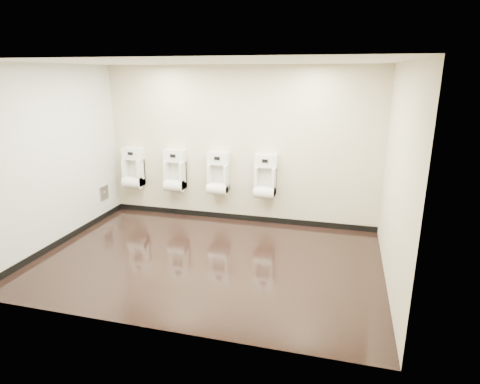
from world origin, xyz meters
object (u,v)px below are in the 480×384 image
Objects in this scene: access_panel at (104,192)px; urinal_2 at (218,176)px; urinal_1 at (175,174)px; urinal_3 at (265,180)px; urinal_0 at (133,171)px.

access_panel is 2.20m from urinal_2.
urinal_3 is at bearing 0.00° from urinal_1.
urinal_2 is (2.13, 0.41, 0.35)m from access_panel.
access_panel is 3.05m from urinal_3.
access_panel is at bearing -134.77° from urinal_0.
urinal_0 and urinal_2 have the same top height.
urinal_0 is 1.00× the size of urinal_3.
urinal_3 reaches higher than access_panel.
urinal_0 is 1.00× the size of urinal_1.
urinal_2 reaches higher than access_panel.
urinal_0 is (0.41, 0.41, 0.35)m from access_panel.
access_panel is 0.33× the size of urinal_2.
urinal_3 is at bearing 0.00° from urinal_2.
urinal_0 is at bearing 180.00° from urinal_3.
urinal_0 is at bearing 180.00° from urinal_2.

